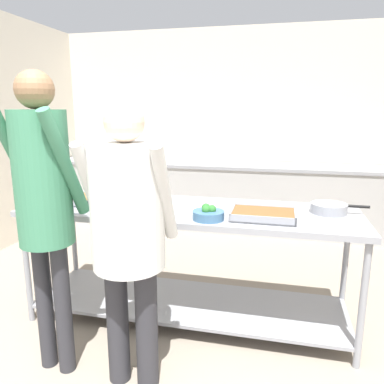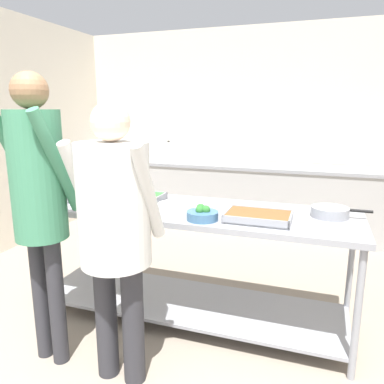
{
  "view_description": "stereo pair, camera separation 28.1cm",
  "coord_description": "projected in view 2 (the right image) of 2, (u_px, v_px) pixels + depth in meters",
  "views": [
    {
      "loc": [
        0.67,
        -0.98,
        1.6
      ],
      "look_at": [
        0.04,
        1.7,
        0.98
      ],
      "focal_mm": 35.0,
      "sensor_mm": 36.0,
      "label": 1
    },
    {
      "loc": [
        0.94,
        -0.9,
        1.6
      ],
      "look_at": [
        0.04,
        1.7,
        0.98
      ],
      "focal_mm": 35.0,
      "sensor_mm": 36.0,
      "label": 2
    }
  ],
  "objects": [
    {
      "name": "sauce_pan",
      "position": [
        330.0,
        211.0,
        2.52
      ],
      "size": [
        0.39,
        0.25,
        0.07
      ],
      "color": "gray",
      "rests_on": "serving_counter"
    },
    {
      "name": "water_bottle",
      "position": [
        169.0,
        152.0,
        5.09
      ],
      "size": [
        0.07,
        0.07,
        0.28
      ],
      "color": "silver",
      "rests_on": "back_counter"
    },
    {
      "name": "serving_counter",
      "position": [
        188.0,
        244.0,
        2.81
      ],
      "size": [
        2.43,
        0.76,
        0.88
      ],
      "color": "gray",
      "rests_on": "ground_plane"
    },
    {
      "name": "serving_tray_greens",
      "position": [
        135.0,
        197.0,
        2.96
      ],
      "size": [
        0.43,
        0.28,
        0.05
      ],
      "color": "gray",
      "rests_on": "serving_counter"
    },
    {
      "name": "serving_tray_roast",
      "position": [
        75.0,
        196.0,
        3.01
      ],
      "size": [
        0.46,
        0.28,
        0.05
      ],
      "color": "gray",
      "rests_on": "serving_counter"
    },
    {
      "name": "wall_rear",
      "position": [
        251.0,
        128.0,
        5.12
      ],
      "size": [
        4.93,
        0.06,
        2.65
      ],
      "color": "beige",
      "rests_on": "ground_plane"
    },
    {
      "name": "serving_tray_vegetables",
      "position": [
        258.0,
        217.0,
        2.43
      ],
      "size": [
        0.42,
        0.29,
        0.05
      ],
      "color": "gray",
      "rests_on": "serving_counter"
    },
    {
      "name": "plate_stack",
      "position": [
        176.0,
        206.0,
        2.74
      ],
      "size": [
        0.27,
        0.27,
        0.04
      ],
      "color": "white",
      "rests_on": "serving_counter"
    },
    {
      "name": "guest_serving_left",
      "position": [
        38.0,
        188.0,
        2.21
      ],
      "size": [
        0.44,
        0.39,
        1.8
      ],
      "color": "#2D2D33",
      "rests_on": "ground_plane"
    },
    {
      "name": "broccoli_bowl",
      "position": [
        202.0,
        214.0,
        2.45
      ],
      "size": [
        0.21,
        0.21,
        0.1
      ],
      "color": "#3D668C",
      "rests_on": "serving_counter"
    },
    {
      "name": "back_counter",
      "position": [
        244.0,
        197.0,
        4.97
      ],
      "size": [
        4.77,
        0.65,
        0.88
      ],
      "color": "#A8A8A8",
      "rests_on": "ground_plane"
    },
    {
      "name": "guest_serving_right",
      "position": [
        115.0,
        219.0,
        2.07
      ],
      "size": [
        0.49,
        0.4,
        1.63
      ],
      "color": "#2D2D33",
      "rests_on": "ground_plane"
    }
  ]
}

